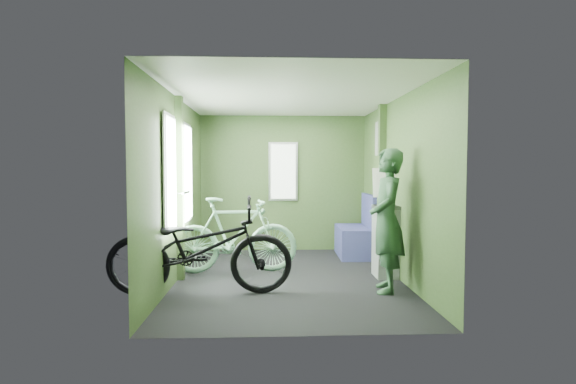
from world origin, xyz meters
The scene contains 6 objects.
room centered at (-0.04, 0.04, 1.44)m, with size 4.00×4.02×2.31m.
bicycle_black centered at (-1.00, -0.75, 0.00)m, with size 0.71×2.02×1.06m, color black.
bicycle_mint centered at (-0.72, 0.32, 0.00)m, with size 0.48×1.70×1.02m, color #7EBA95.
passenger centered at (1.09, -0.66, 0.82)m, with size 0.47×0.71×1.63m.
waste_box centered at (1.26, 0.02, 0.46)m, with size 0.27×0.38×0.93m, color gray.
bench_seat centered at (1.15, 1.40, 0.29)m, with size 0.55×0.95×0.99m.
Camera 1 is at (-0.25, -5.68, 1.40)m, focal length 28.00 mm.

